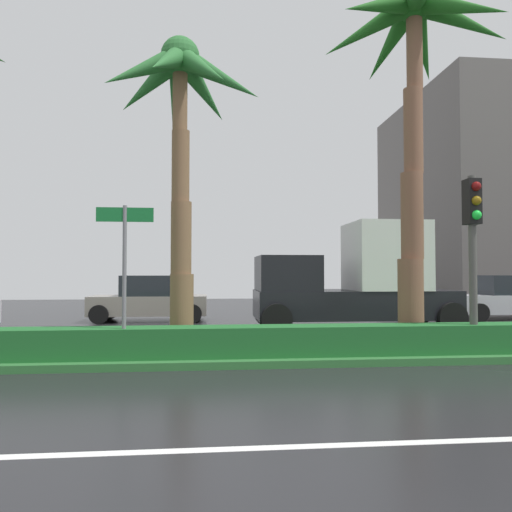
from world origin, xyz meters
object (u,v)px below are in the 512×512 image
object	(u,v)px
palm_tree_centre	(413,63)
traffic_signal_median_right	(473,231)
car_in_traffic_second	(151,299)
box_truck_lead	(356,281)
palm_tree_centre_left	(181,105)
street_name_sign	(125,260)
car_in_traffic_third	(508,298)

from	to	relation	value
palm_tree_centre	traffic_signal_median_right	xyz separation A→B (m)	(0.77, -1.10, -4.05)
traffic_signal_median_right	car_in_traffic_second	bearing A→B (deg)	131.50
box_truck_lead	palm_tree_centre_left	bearing A→B (deg)	36.82
palm_tree_centre	street_name_sign	bearing A→B (deg)	-169.80
car_in_traffic_second	box_truck_lead	xyz separation A→B (m)	(6.97, -3.19, 0.72)
palm_tree_centre	traffic_signal_median_right	bearing A→B (deg)	-55.20
palm_tree_centre	street_name_sign	distance (m)	8.03
street_name_sign	car_in_traffic_third	bearing A→B (deg)	31.85
palm_tree_centre	car_in_traffic_third	size ratio (longest dim) A/B	1.99
palm_tree_centre	car_in_traffic_second	bearing A→B (deg)	132.37
palm_tree_centre_left	car_in_traffic_third	size ratio (longest dim) A/B	1.67
car_in_traffic_second	traffic_signal_median_right	bearing A→B (deg)	131.50
traffic_signal_median_right	street_name_sign	bearing A→B (deg)	-179.61
street_name_sign	box_truck_lead	distance (m)	8.53
traffic_signal_median_right	box_truck_lead	world-z (taller)	traffic_signal_median_right
street_name_sign	palm_tree_centre_left	bearing A→B (deg)	58.34
palm_tree_centre_left	car_in_traffic_third	world-z (taller)	palm_tree_centre_left
street_name_sign	car_in_traffic_second	bearing A→B (deg)	93.78
traffic_signal_median_right	box_truck_lead	xyz separation A→B (m)	(-0.79, 5.57, -1.17)
box_truck_lead	car_in_traffic_third	xyz separation A→B (m)	(6.98, 2.69, -0.72)
palm_tree_centre	car_in_traffic_second	xyz separation A→B (m)	(-6.99, 7.66, -5.95)
street_name_sign	car_in_traffic_second	size ratio (longest dim) A/B	0.70
palm_tree_centre	car_in_traffic_third	world-z (taller)	palm_tree_centre
palm_tree_centre_left	box_truck_lead	world-z (taller)	palm_tree_centre_left
street_name_sign	car_in_traffic_third	world-z (taller)	street_name_sign
traffic_signal_median_right	palm_tree_centre	bearing A→B (deg)	124.80
palm_tree_centre_left	car_in_traffic_third	xyz separation A→B (m)	(12.41, 6.75, -4.89)
traffic_signal_median_right	car_in_traffic_third	xyz separation A→B (m)	(6.20, 8.26, -1.90)
palm_tree_centre	traffic_signal_median_right	size ratio (longest dim) A/B	2.29
car_in_traffic_second	box_truck_lead	bearing A→B (deg)	155.40
car_in_traffic_second	car_in_traffic_third	bearing A→B (deg)	177.92
car_in_traffic_second	box_truck_lead	world-z (taller)	box_truck_lead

